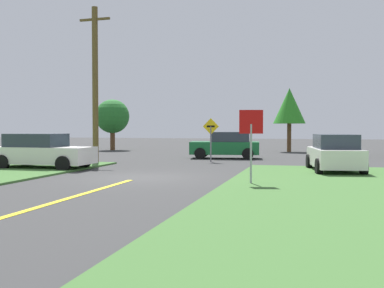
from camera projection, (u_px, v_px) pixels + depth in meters
name	position (u px, v px, depth m)	size (l,w,h in m)	color
ground_plane	(140.00, 177.00, 18.04)	(120.00, 120.00, 0.00)	#363636
lane_stripe_center	(11.00, 215.00, 10.29)	(0.20, 14.00, 0.01)	yellow
stop_sign	(251.00, 132.00, 15.50)	(0.77, 0.20, 2.49)	#9EA0A8
car_on_crossroad	(335.00, 154.00, 19.95)	(2.42, 4.25, 1.62)	white
parked_car_near_building	(42.00, 151.00, 21.62)	(4.53, 2.14, 1.62)	white
car_approaching_junction	(226.00, 145.00, 28.86)	(4.33, 2.29, 1.62)	#196B33
utility_pole_mid	(95.00, 83.00, 25.83)	(1.80, 0.32, 8.46)	brown
direction_sign	(211.00, 135.00, 26.03)	(0.91, 0.08, 2.41)	slate
oak_tree_left	(112.00, 117.00, 39.24)	(2.81, 2.81, 4.21)	brown
pine_tree_center	(289.00, 106.00, 36.41)	(2.48, 2.48, 4.92)	brown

